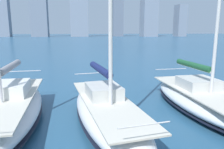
% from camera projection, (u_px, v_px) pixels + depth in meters
% --- Properties ---
extents(city_skyline, '(166.55, 21.63, 47.97)m').
position_uv_depth(city_skyline, '(77.00, 5.00, 154.12)').
color(city_skyline, gray).
rests_on(city_skyline, ground).
extents(sailboat_forest, '(3.20, 8.60, 9.99)m').
position_uv_depth(sailboat_forest, '(202.00, 98.00, 11.57)').
color(sailboat_forest, silver).
rests_on(sailboat_forest, ground).
extents(sailboat_navy, '(3.37, 8.48, 13.12)m').
position_uv_depth(sailboat_navy, '(106.00, 110.00, 9.54)').
color(sailboat_navy, white).
rests_on(sailboat_navy, ground).
extents(sailboat_grey, '(2.98, 8.56, 12.41)m').
position_uv_depth(sailboat_grey, '(7.00, 109.00, 9.61)').
color(sailboat_grey, white).
rests_on(sailboat_grey, ground).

